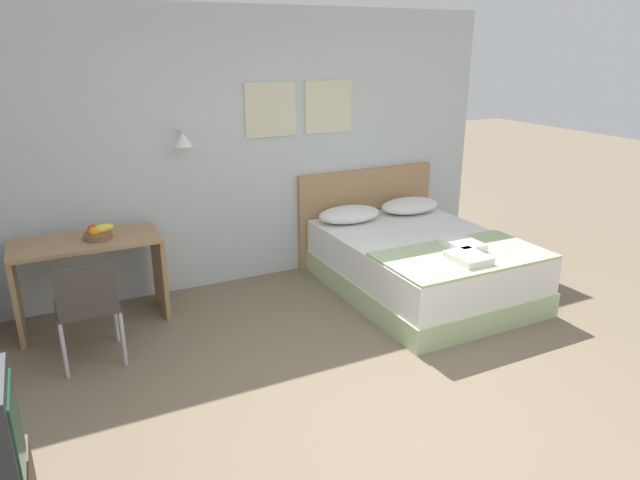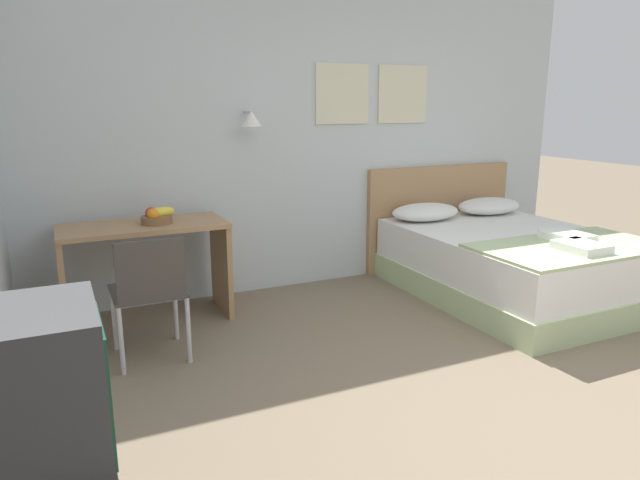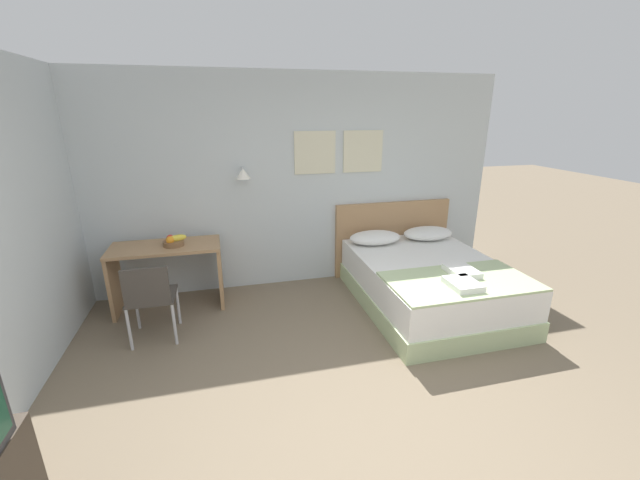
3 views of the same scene
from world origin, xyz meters
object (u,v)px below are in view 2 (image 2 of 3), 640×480
object	(u,v)px
pillow_right	(489,206)
pillow_left	(425,212)
headboard	(439,216)
folded_towel_mid_bed	(581,247)
desk_chair	(150,287)
fruit_bowl	(157,216)
throw_blanket	(572,247)
desk	(145,254)
folded_towel_near_foot	(567,236)
television	(28,397)
bed	(512,265)

from	to	relation	value
pillow_right	pillow_left	bearing A→B (deg)	180.00
headboard	folded_towel_mid_bed	bearing A→B (deg)	-92.23
desk_chair	fruit_bowl	size ratio (longest dim) A/B	3.09
throw_blanket	desk_chair	size ratio (longest dim) A/B	1.78
desk	fruit_bowl	distance (m)	0.30
throw_blanket	desk	bearing A→B (deg)	155.89
headboard	folded_towel_near_foot	size ratio (longest dim) A/B	4.58
headboard	folded_towel_mid_bed	size ratio (longest dim) A/B	4.87
folded_towel_mid_bed	television	world-z (taller)	television
bed	throw_blanket	distance (m)	0.66
headboard	folded_towel_mid_bed	world-z (taller)	headboard
bed	folded_towel_near_foot	distance (m)	0.57
desk_chair	pillow_right	bearing A→B (deg)	12.93
headboard	folded_towel_near_foot	world-z (taller)	headboard
bed	fruit_bowl	xyz separation A→B (m)	(-2.82, 0.69, 0.53)
bed	television	distance (m)	4.13
headboard	fruit_bowl	world-z (taller)	headboard
bed	television	world-z (taller)	television
pillow_right	folded_towel_mid_bed	xyz separation A→B (m)	(-0.45, -1.49, -0.02)
throw_blanket	desk_chair	world-z (taller)	desk_chair
pillow_right	folded_towel_mid_bed	size ratio (longest dim) A/B	2.01
folded_towel_near_foot	television	bearing A→B (deg)	-158.24
desk	pillow_right	bearing A→B (deg)	0.69
headboard	pillow_left	xyz separation A→B (m)	(-0.38, -0.29, 0.13)
pillow_left	fruit_bowl	bearing A→B (deg)	-178.54
fruit_bowl	television	xyz separation A→B (m)	(-0.78, -2.62, 0.03)
television	folded_towel_near_foot	bearing A→B (deg)	21.76
bed	headboard	xyz separation A→B (m)	(0.00, 1.05, 0.23)
desk_chair	fruit_bowl	distance (m)	0.80
bed	folded_towel_mid_bed	size ratio (longest dim) A/B	6.04
folded_towel_mid_bed	folded_towel_near_foot	bearing A→B (deg)	58.53
pillow_right	bed	bearing A→B (deg)	-116.53
throw_blanket	television	size ratio (longest dim) A/B	2.99
desk	fruit_bowl	xyz separation A→B (m)	(0.10, -0.02, 0.28)
headboard	desk_chair	xyz separation A→B (m)	(-3.01, -1.07, -0.01)
pillow_right	television	bearing A→B (deg)	-146.00
pillow_right	folded_towel_near_foot	distance (m)	1.24
pillow_left	television	distance (m)	4.20
bed	headboard	bearing A→B (deg)	90.00
desk_chair	folded_towel_mid_bed	bearing A→B (deg)	-13.66
pillow_right	fruit_bowl	size ratio (longest dim) A/B	2.52
bed	headboard	size ratio (longest dim) A/B	1.24
headboard	fruit_bowl	distance (m)	2.86
folded_towel_mid_bed	throw_blanket	bearing A→B (deg)	64.05
throw_blanket	folded_towel_near_foot	xyz separation A→B (m)	(0.11, 0.14, 0.04)
folded_towel_near_foot	folded_towel_mid_bed	xyz separation A→B (m)	(-0.17, -0.29, 0.00)
pillow_left	folded_towel_mid_bed	bearing A→B (deg)	-78.31
throw_blanket	folded_towel_near_foot	bearing A→B (deg)	53.59
folded_towel_near_foot	desk_chair	distance (m)	3.14
headboard	pillow_left	size ratio (longest dim) A/B	2.43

